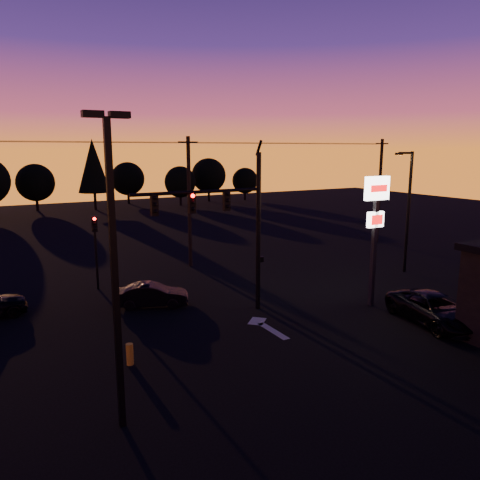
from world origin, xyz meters
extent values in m
plane|color=black|center=(0.00, 0.00, 0.00)|extent=(120.00, 120.00, 0.00)
cube|color=beige|center=(0.50, 1.00, 0.01)|extent=(0.35, 2.20, 0.01)
cube|color=beige|center=(0.50, 2.40, 0.01)|extent=(1.20, 1.20, 0.01)
cylinder|color=black|center=(1.50, 4.00, 4.00)|extent=(0.24, 0.24, 8.00)
cylinder|color=black|center=(1.50, 4.00, 8.20)|extent=(0.14, 0.52, 0.76)
cylinder|color=black|center=(-1.75, 4.00, 6.20)|extent=(6.50, 0.16, 0.16)
cube|color=black|center=(-0.30, 4.00, 5.70)|extent=(0.32, 0.22, 0.95)
sphere|color=black|center=(-0.30, 3.87, 6.05)|extent=(0.18, 0.18, 0.18)
sphere|color=black|center=(-0.30, 3.87, 5.75)|extent=(0.18, 0.18, 0.18)
sphere|color=black|center=(-0.30, 3.87, 5.45)|extent=(0.18, 0.18, 0.18)
cube|color=black|center=(-2.10, 4.00, 5.70)|extent=(0.32, 0.22, 0.95)
sphere|color=#FF0705|center=(-2.10, 3.87, 6.05)|extent=(0.18, 0.18, 0.18)
sphere|color=black|center=(-2.10, 3.87, 5.75)|extent=(0.18, 0.18, 0.18)
sphere|color=black|center=(-2.10, 3.87, 5.45)|extent=(0.18, 0.18, 0.18)
cube|color=black|center=(-3.90, 4.00, 5.70)|extent=(0.32, 0.22, 0.95)
sphere|color=black|center=(-3.90, 3.87, 6.05)|extent=(0.18, 0.18, 0.18)
sphere|color=black|center=(-3.90, 3.87, 5.75)|extent=(0.18, 0.18, 0.18)
sphere|color=black|center=(-3.90, 3.87, 5.45)|extent=(0.18, 0.18, 0.18)
cube|color=black|center=(1.68, 4.00, 2.60)|extent=(0.22, 0.18, 0.28)
cylinder|color=black|center=(-5.00, 11.50, 1.80)|extent=(0.14, 0.14, 3.60)
cube|color=black|center=(-5.00, 11.50, 3.90)|extent=(0.30, 0.20, 0.90)
sphere|color=#FF0705|center=(-5.00, 11.38, 4.22)|extent=(0.18, 0.18, 0.18)
sphere|color=black|center=(-5.00, 11.38, 3.94)|extent=(0.18, 0.18, 0.18)
sphere|color=black|center=(-5.00, 11.38, 3.66)|extent=(0.18, 0.18, 0.18)
cube|color=black|center=(-7.50, -3.00, 4.50)|extent=(0.18, 0.18, 9.00)
cube|color=black|center=(-7.85, -3.00, 9.05)|extent=(0.55, 0.30, 0.18)
cube|color=black|center=(-7.15, -3.00, 9.05)|extent=(0.55, 0.30, 0.18)
cube|color=black|center=(7.00, 1.50, 3.20)|extent=(0.22, 0.22, 6.40)
cube|color=white|center=(7.00, 1.50, 6.20)|extent=(1.50, 0.25, 1.20)
cube|color=red|center=(7.00, 1.36, 6.20)|extent=(1.10, 0.02, 0.35)
cube|color=white|center=(7.00, 1.50, 4.60)|extent=(1.00, 0.22, 0.80)
cube|color=red|center=(7.00, 1.37, 4.60)|extent=(0.75, 0.02, 0.50)
cylinder|color=black|center=(14.00, 5.50, 4.00)|extent=(0.20, 0.20, 8.00)
cylinder|color=black|center=(13.40, 5.50, 7.90)|extent=(1.20, 0.14, 0.14)
cube|color=black|center=(12.80, 5.50, 7.85)|extent=(0.50, 0.22, 0.14)
plane|color=#FFB759|center=(12.80, 5.50, 7.77)|extent=(0.35, 0.35, 0.00)
cylinder|color=black|center=(2.00, 14.00, 4.50)|extent=(0.26, 0.26, 9.00)
cube|color=black|center=(2.00, 14.00, 8.60)|extent=(1.40, 0.10, 0.10)
cylinder|color=black|center=(20.00, 14.00, 4.50)|extent=(0.26, 0.26, 9.00)
cube|color=black|center=(20.00, 14.00, 8.60)|extent=(1.40, 0.10, 0.10)
cylinder|color=black|center=(-7.00, 13.40, 8.55)|extent=(18.00, 0.02, 0.02)
cylinder|color=black|center=(-7.00, 14.00, 8.60)|extent=(18.00, 0.02, 0.02)
cylinder|color=black|center=(-7.00, 14.60, 8.55)|extent=(18.00, 0.02, 0.02)
cylinder|color=black|center=(11.00, 13.40, 8.55)|extent=(18.00, 0.02, 0.02)
cylinder|color=black|center=(11.00, 14.00, 8.60)|extent=(18.00, 0.02, 0.02)
cylinder|color=black|center=(11.00, 14.60, 8.55)|extent=(18.00, 0.02, 0.02)
cylinder|color=gold|center=(-6.15, 0.85, 0.42)|extent=(0.28, 0.28, 0.84)
cylinder|color=black|center=(-4.00, 52.00, 0.75)|extent=(0.36, 0.36, 1.50)
sphere|color=black|center=(-4.00, 52.00, 3.75)|extent=(4.95, 4.95, 4.95)
cylinder|color=black|center=(3.00, 49.00, 1.19)|extent=(0.36, 0.36, 2.38)
cone|color=black|center=(3.00, 49.00, 5.94)|extent=(4.18, 4.18, 7.12)
cylinder|color=black|center=(9.00, 54.00, 0.75)|extent=(0.36, 0.36, 1.50)
sphere|color=black|center=(9.00, 54.00, 3.75)|extent=(4.95, 4.95, 4.95)
cylinder|color=black|center=(15.00, 48.00, 0.69)|extent=(0.36, 0.36, 1.38)
sphere|color=black|center=(15.00, 48.00, 3.44)|extent=(4.54, 4.54, 4.54)
cylinder|color=black|center=(21.00, 51.00, 0.81)|extent=(0.36, 0.36, 1.62)
sphere|color=black|center=(21.00, 51.00, 4.06)|extent=(5.36, 5.36, 5.36)
cylinder|color=black|center=(27.00, 50.00, 0.62)|extent=(0.36, 0.36, 1.25)
sphere|color=black|center=(27.00, 50.00, 3.12)|extent=(4.12, 4.12, 4.12)
imported|color=black|center=(-3.19, 6.97, 0.62)|extent=(3.96, 2.64, 1.23)
imported|color=black|center=(7.69, -1.95, 0.71)|extent=(3.28, 5.46, 1.42)
camera|label=1|loc=(-10.60, -15.83, 8.16)|focal=35.00mm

